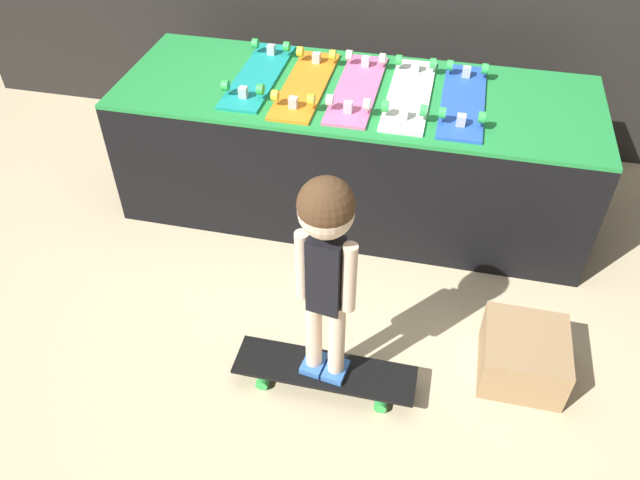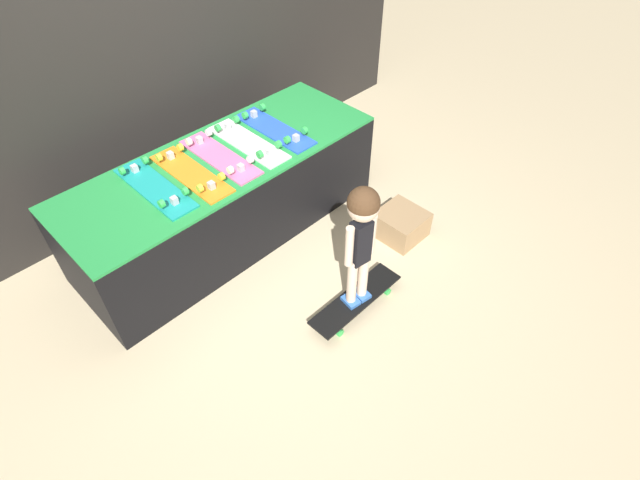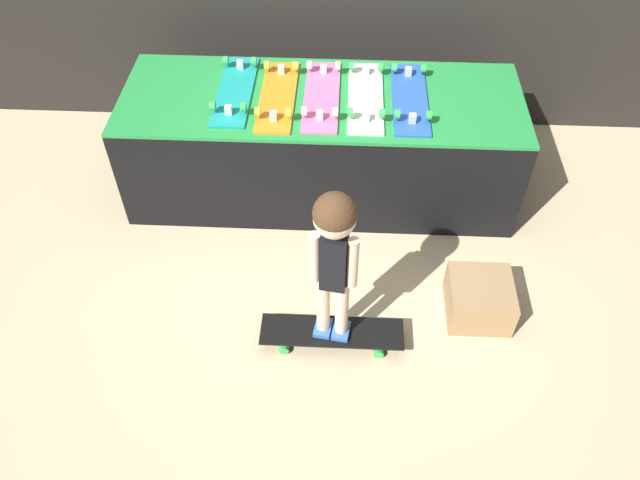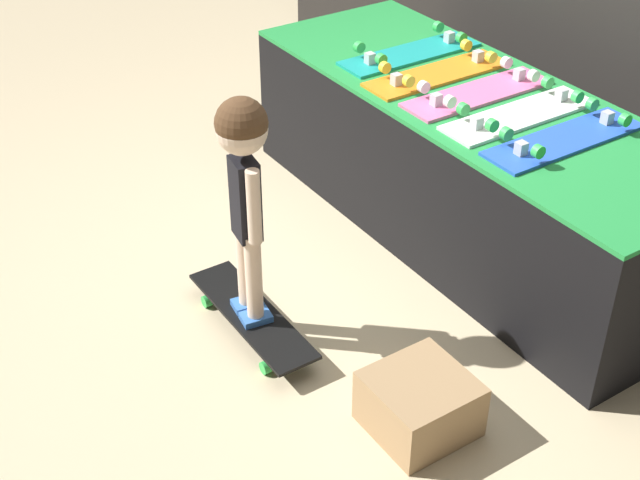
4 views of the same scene
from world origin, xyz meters
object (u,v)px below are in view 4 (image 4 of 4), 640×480
Objects in this scene: skateboard_teal_on_rack at (410,52)px; child at (244,170)px; skateboard_blue_on_rack at (565,138)px; skateboard_orange_on_rack at (438,72)px; skateboard_on_floor at (252,316)px; skateboard_pink_on_rack at (478,91)px; skateboard_white_on_rack at (520,113)px; storage_box at (419,404)px.

skateboard_teal_on_rack is 0.76× the size of child.
skateboard_blue_on_rack is 0.76× the size of child.
skateboard_teal_on_rack and skateboard_orange_on_rack have the same top height.
skateboard_orange_on_rack is at bearing 106.91° from skateboard_on_floor.
child reaches higher than skateboard_on_floor.
skateboard_on_floor is (0.63, -1.26, -0.64)m from skateboard_teal_on_rack.
skateboard_orange_on_rack is 0.26m from skateboard_pink_on_rack.
skateboard_white_on_rack is at bearing 0.06° from skateboard_pink_on_rack.
skateboard_white_on_rack is 0.97× the size of skateboard_on_floor.
skateboard_white_on_rack is 0.26m from skateboard_blue_on_rack.
skateboard_white_on_rack is at bearing 122.90° from storage_box.
skateboard_white_on_rack is at bearing 1.77° from skateboard_orange_on_rack.
skateboard_teal_on_rack is 1.03m from skateboard_blue_on_rack.
skateboard_on_floor is 0.83m from storage_box.
skateboard_teal_on_rack is 0.26m from skateboard_orange_on_rack.
child is at bearing -96.68° from skateboard_white_on_rack.
storage_box is at bearing -35.85° from skateboard_teal_on_rack.
skateboard_orange_on_rack is at bearing -176.53° from skateboard_pink_on_rack.
skateboard_white_on_rack is 1.24m from child.
skateboard_teal_on_rack is 1.00× the size of skateboard_pink_on_rack.
skateboard_teal_on_rack is 1.00× the size of skateboard_orange_on_rack.
skateboard_teal_on_rack and skateboard_blue_on_rack have the same top height.
skateboard_on_floor is 2.16× the size of storage_box.
skateboard_on_floor is 0.79× the size of child.
skateboard_teal_on_rack is at bearing 178.41° from skateboard_blue_on_rack.
skateboard_blue_on_rack is 0.97× the size of skateboard_on_floor.
storage_box is at bearing -47.86° from skateboard_pink_on_rack.
storage_box is (1.16, -0.98, -0.60)m from skateboard_orange_on_rack.
skateboard_white_on_rack is (0.52, 0.02, 0.00)m from skateboard_orange_on_rack.
skateboard_pink_on_rack is 0.52m from skateboard_blue_on_rack.
child is at bearing -108.07° from skateboard_blue_on_rack.
skateboard_teal_on_rack is at bearing 124.84° from child.
skateboard_pink_on_rack is (0.52, -0.03, 0.00)m from skateboard_teal_on_rack.
skateboard_orange_on_rack and skateboard_white_on_rack have the same top height.
skateboard_pink_on_rack is at bearing 179.74° from skateboard_blue_on_rack.
skateboard_teal_on_rack and skateboard_white_on_rack have the same top height.
child reaches higher than skateboard_pink_on_rack.
skateboard_orange_on_rack is at bearing 139.74° from storage_box.
child reaches higher than skateboard_white_on_rack.
skateboard_on_floor is (0.37, -1.22, -0.64)m from skateboard_orange_on_rack.
skateboard_orange_on_rack is 0.77m from skateboard_blue_on_rack.
skateboard_orange_on_rack is 1.43m from skateboard_on_floor.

